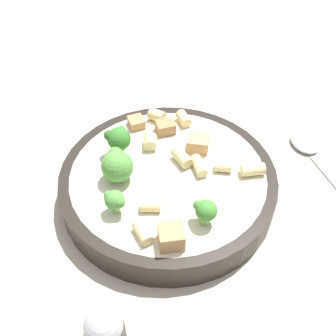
{
  "coord_description": "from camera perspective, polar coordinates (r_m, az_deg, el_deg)",
  "views": [
    {
      "loc": [
        0.15,
        0.32,
        0.41
      ],
      "look_at": [
        0.0,
        0.0,
        0.05
      ],
      "focal_mm": 45.0,
      "sensor_mm": 36.0,
      "label": 1
    }
  ],
  "objects": [
    {
      "name": "ground_plane",
      "position": [
        0.55,
        -0.0,
        -3.54
      ],
      "size": [
        2.0,
        2.0,
        0.0
      ],
      "primitive_type": "plane",
      "color": "#BCB29E"
    },
    {
      "name": "broccoli_floret_3",
      "position": [
        0.5,
        -6.93,
        0.48
      ],
      "size": [
        0.04,
        0.04,
        0.04
      ],
      "color": "#93B766",
      "rests_on": "pasta_bowl"
    },
    {
      "name": "rigatoni_3",
      "position": [
        0.52,
        4.21,
        0.28
      ],
      "size": [
        0.02,
        0.03,
        0.01
      ],
      "primitive_type": "cylinder",
      "rotation": [
        1.57,
        0.0,
        2.96
      ],
      "color": "beige",
      "rests_on": "pasta_bowl"
    },
    {
      "name": "chicken_chunk_1",
      "position": [
        0.58,
        -4.61,
        6.09
      ],
      "size": [
        0.02,
        0.02,
        0.01
      ],
      "primitive_type": "cube",
      "rotation": [
        0.0,
        0.0,
        1.5
      ],
      "color": "tan",
      "rests_on": "pasta_bowl"
    },
    {
      "name": "chicken_chunk_0",
      "position": [
        0.57,
        -0.34,
        5.55
      ],
      "size": [
        0.03,
        0.02,
        0.02
      ],
      "primitive_type": "cube",
      "rotation": [
        0.0,
        0.0,
        3.0
      ],
      "color": "#A87A4C",
      "rests_on": "pasta_bowl"
    },
    {
      "name": "chicken_chunk_3",
      "position": [
        0.55,
        4.14,
        3.41
      ],
      "size": [
        0.04,
        0.04,
        0.02
      ],
      "primitive_type": "cube",
      "rotation": [
        0.0,
        0.0,
        2.52
      ],
      "color": "tan",
      "rests_on": "pasta_bowl"
    },
    {
      "name": "rigatoni_7",
      "position": [
        0.59,
        2.13,
        6.69
      ],
      "size": [
        0.02,
        0.02,
        0.02
      ],
      "primitive_type": "cylinder",
      "rotation": [
        1.57,
        0.0,
        3.07
      ],
      "color": "beige",
      "rests_on": "pasta_bowl"
    },
    {
      "name": "pasta_bowl",
      "position": [
        0.53,
        -0.0,
        -1.97
      ],
      "size": [
        0.27,
        0.27,
        0.04
      ],
      "color": "#28231E",
      "rests_on": "ground_plane"
    },
    {
      "name": "broccoli_floret_2",
      "position": [
        0.46,
        5.05,
        -5.74
      ],
      "size": [
        0.02,
        0.03,
        0.03
      ],
      "color": "#84AD60",
      "rests_on": "pasta_bowl"
    },
    {
      "name": "rigatoni_2",
      "position": [
        0.45,
        -3.44,
        -8.7
      ],
      "size": [
        0.02,
        0.03,
        0.01
      ],
      "primitive_type": "cylinder",
      "rotation": [
        1.57,
        0.0,
        0.04
      ],
      "color": "beige",
      "rests_on": "pasta_bowl"
    },
    {
      "name": "rigatoni_0",
      "position": [
        0.52,
        11.4,
        -0.22
      ],
      "size": [
        0.03,
        0.02,
        0.02
      ],
      "primitive_type": "cylinder",
      "rotation": [
        1.57,
        0.0,
        1.28
      ],
      "color": "beige",
      "rests_on": "pasta_bowl"
    },
    {
      "name": "rigatoni_5",
      "position": [
        0.59,
        -1.53,
        7.12
      ],
      "size": [
        0.03,
        0.03,
        0.02
      ],
      "primitive_type": "cylinder",
      "rotation": [
        1.57,
        0.0,
        0.65
      ],
      "color": "beige",
      "rests_on": "pasta_bowl"
    },
    {
      "name": "rigatoni_4",
      "position": [
        0.53,
        1.9,
        1.43
      ],
      "size": [
        0.02,
        0.03,
        0.02
      ],
      "primitive_type": "cylinder",
      "rotation": [
        1.57,
        0.0,
        0.08
      ],
      "color": "beige",
      "rests_on": "pasta_bowl"
    },
    {
      "name": "rigatoni_6",
      "position": [
        0.52,
        7.5,
        0.18
      ],
      "size": [
        0.02,
        0.02,
        0.01
      ],
      "primitive_type": "cylinder",
      "rotation": [
        1.57,
        0.0,
        1.02
      ],
      "color": "beige",
      "rests_on": "pasta_bowl"
    },
    {
      "name": "broccoli_floret_1",
      "position": [
        0.53,
        -6.75,
        3.95
      ],
      "size": [
        0.03,
        0.03,
        0.04
      ],
      "color": "#84AD60",
      "rests_on": "pasta_bowl"
    },
    {
      "name": "rigatoni_1",
      "position": [
        0.55,
        -2.71,
        3.5
      ],
      "size": [
        0.02,
        0.03,
        0.02
      ],
      "primitive_type": "cylinder",
      "rotation": [
        1.57,
        0.0,
        2.73
      ],
      "color": "beige",
      "rests_on": "pasta_bowl"
    },
    {
      "name": "broccoli_floret_0",
      "position": [
        0.47,
        -7.25,
        -4.38
      ],
      "size": [
        0.02,
        0.02,
        0.03
      ],
      "color": "#9EC175",
      "rests_on": "pasta_bowl"
    },
    {
      "name": "rigatoni_8",
      "position": [
        0.48,
        -2.37,
        -5.17
      ],
      "size": [
        0.03,
        0.02,
        0.01
      ],
      "primitive_type": "cylinder",
      "rotation": [
        1.57,
        0.0,
        1.12
      ],
      "color": "beige",
      "rests_on": "pasta_bowl"
    },
    {
      "name": "chicken_chunk_2",
      "position": [
        0.45,
        0.44,
        -9.32
      ],
      "size": [
        0.03,
        0.03,
        0.02
      ],
      "primitive_type": "cube",
      "rotation": [
        0.0,
        0.0,
        2.85
      ],
      "color": "tan",
      "rests_on": "pasta_bowl"
    },
    {
      "name": "spoon",
      "position": [
        0.63,
        18.98,
        1.96
      ],
      "size": [
        0.04,
        0.15,
        0.01
      ],
      "color": "#B2B2B7",
      "rests_on": "ground_plane"
    }
  ]
}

